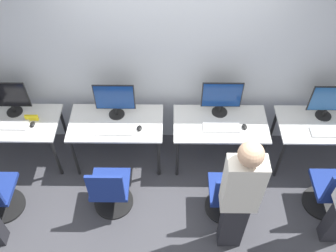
{
  "coord_description": "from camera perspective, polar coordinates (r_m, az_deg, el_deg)",
  "views": [
    {
      "loc": [
        0.03,
        -2.74,
        4.1
      ],
      "look_at": [
        0.0,
        0.12,
        0.87
      ],
      "focal_mm": 40.0,
      "sensor_mm": 36.0,
      "label": 1
    }
  ],
  "objects": [
    {
      "name": "ground_plane",
      "position": [
        4.93,
        -0.01,
        -7.8
      ],
      "size": [
        20.0,
        20.0,
        0.0
      ],
      "primitive_type": "plane",
      "color": "#3D3D42"
    },
    {
      "name": "wall_back",
      "position": [
        4.41,
        0.08,
        10.69
      ],
      "size": [
        12.0,
        0.05,
        2.8
      ],
      "color": "#B7BCC1",
      "rests_on": "ground_plane"
    },
    {
      "name": "desk_far_left",
      "position": [
        5.01,
        -22.5,
        -0.02
      ],
      "size": [
        1.15,
        0.62,
        0.72
      ],
      "color": "silver",
      "rests_on": "ground_plane"
    },
    {
      "name": "monitor_far_left",
      "position": [
        4.89,
        -23.15,
        4.09
      ],
      "size": [
        0.48,
        0.2,
        0.48
      ],
      "color": "black",
      "rests_on": "desk_far_left"
    },
    {
      "name": "keyboard_far_left",
      "position": [
        4.91,
        -23.01,
        0.16
      ],
      "size": [
        0.44,
        0.16,
        0.02
      ],
      "color": "silver",
      "rests_on": "desk_far_left"
    },
    {
      "name": "mouse_far_left",
      "position": [
        4.81,
        -19.96,
        0.25
      ],
      "size": [
        0.06,
        0.09,
        0.03
      ],
      "color": "black",
      "rests_on": "desk_far_left"
    },
    {
      "name": "desk_left",
      "position": [
        4.67,
        -7.86,
        -0.14
      ],
      "size": [
        1.15,
        0.62,
        0.72
      ],
      "color": "silver",
      "rests_on": "ground_plane"
    },
    {
      "name": "monitor_left",
      "position": [
        4.51,
        -8.14,
        4.04
      ],
      "size": [
        0.48,
        0.2,
        0.48
      ],
      "color": "black",
      "rests_on": "desk_left"
    },
    {
      "name": "keyboard_left",
      "position": [
        4.51,
        -8.15,
        -0.6
      ],
      "size": [
        0.44,
        0.16,
        0.02
      ],
      "color": "silver",
      "rests_on": "desk_left"
    },
    {
      "name": "mouse_left",
      "position": [
        4.49,
        -4.38,
        -0.33
      ],
      "size": [
        0.06,
        0.09,
        0.03
      ],
      "color": "black",
      "rests_on": "desk_left"
    },
    {
      "name": "office_chair_left",
      "position": [
        4.46,
        -8.79,
        -9.76
      ],
      "size": [
        0.48,
        0.48,
        0.87
      ],
      "color": "black",
      "rests_on": "ground_plane"
    },
    {
      "name": "desk_right",
      "position": [
        4.66,
        7.92,
        -0.25
      ],
      "size": [
        1.15,
        0.62,
        0.72
      ],
      "color": "silver",
      "rests_on": "ground_plane"
    },
    {
      "name": "monitor_right",
      "position": [
        4.54,
        8.18,
        4.37
      ],
      "size": [
        0.48,
        0.2,
        0.48
      ],
      "color": "black",
      "rests_on": "desk_right"
    },
    {
      "name": "keyboard_right",
      "position": [
        4.54,
        8.12,
        -0.17
      ],
      "size": [
        0.44,
        0.16,
        0.02
      ],
      "color": "silver",
      "rests_on": "desk_right"
    },
    {
      "name": "mouse_right",
      "position": [
        4.58,
        11.58,
        -0.12
      ],
      "size": [
        0.06,
        0.09,
        0.03
      ],
      "color": "black",
      "rests_on": "desk_right"
    },
    {
      "name": "office_chair_right",
      "position": [
        4.43,
        9.14,
        -10.5
      ],
      "size": [
        0.48,
        0.48,
        0.87
      ],
      "color": "black",
      "rests_on": "ground_plane"
    },
    {
      "name": "person_right",
      "position": [
        3.73,
        10.86,
        -10.46
      ],
      "size": [
        0.36,
        0.23,
        1.74
      ],
      "color": "#232328",
      "rests_on": "ground_plane"
    },
    {
      "name": "desk_far_right",
      "position": [
        4.99,
        22.64,
        -0.34
      ],
      "size": [
        1.15,
        0.62,
        0.72
      ],
      "color": "silver",
      "rests_on": "ground_plane"
    },
    {
      "name": "monitor_far_right",
      "position": [
        4.85,
        23.43,
        3.55
      ],
      "size": [
        0.48,
        0.2,
        0.48
      ],
      "color": "black",
      "rests_on": "desk_far_right"
    },
    {
      "name": "keyboard_far_right",
      "position": [
        4.84,
        23.37,
        -0.83
      ],
      "size": [
        0.44,
        0.16,
        0.02
      ],
      "color": "silver",
      "rests_on": "desk_far_right"
    },
    {
      "name": "office_chair_far_right",
      "position": [
        4.79,
        23.71,
        -9.21
      ],
      "size": [
        0.48,
        0.48,
        0.87
      ],
      "color": "black",
      "rests_on": "ground_plane"
    },
    {
      "name": "placard_far_left",
      "position": [
        4.85,
        -20.08,
        1.2
      ],
      "size": [
        0.16,
        0.03,
        0.08
      ],
      "color": "yellow",
      "rests_on": "desk_far_left"
    }
  ]
}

